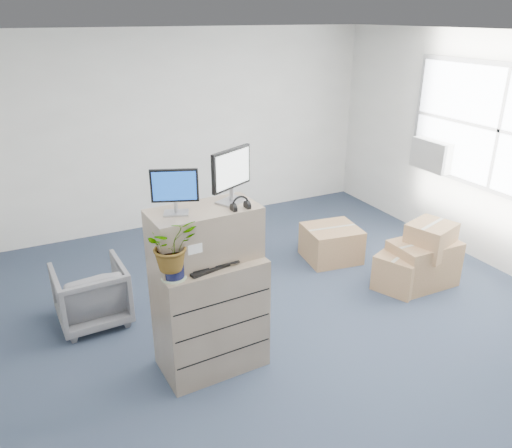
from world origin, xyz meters
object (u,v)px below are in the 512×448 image
at_px(monitor_left, 175,189).
at_px(office_chair, 91,291).
at_px(filing_cabinet_lower, 210,314).
at_px(monitor_right, 232,173).
at_px(water_bottle, 216,239).
at_px(potted_plant, 172,251).
at_px(keyboard, 211,265).

distance_m(monitor_left, office_chair, 1.88).
bearing_deg(filing_cabinet_lower, monitor_right, 14.57).
xyz_separation_m(monitor_right, water_bottle, (-0.16, 0.00, -0.57)).
height_order(water_bottle, office_chair, water_bottle).
relative_size(filing_cabinet_lower, monitor_left, 2.87).
bearing_deg(potted_plant, water_bottle, 28.25).
bearing_deg(filing_cabinet_lower, potted_plant, -158.42).
relative_size(monitor_left, keyboard, 0.79).
bearing_deg(keyboard, water_bottle, 44.93).
bearing_deg(water_bottle, potted_plant, -151.75).
xyz_separation_m(filing_cabinet_lower, water_bottle, (0.11, 0.08, 0.67)).
distance_m(keyboard, office_chair, 1.69).
height_order(monitor_right, potted_plant, monitor_right).
bearing_deg(monitor_left, filing_cabinet_lower, 10.83).
bearing_deg(water_bottle, office_chair, 131.04).
distance_m(monitor_left, monitor_right, 0.51).
relative_size(monitor_right, keyboard, 0.99).
bearing_deg(potted_plant, keyboard, 9.49).
xyz_separation_m(filing_cabinet_lower, monitor_left, (-0.23, 0.04, 1.18)).
xyz_separation_m(keyboard, potted_plant, (-0.34, -0.06, 0.23)).
bearing_deg(monitor_left, office_chair, 139.01).
height_order(monitor_right, office_chair, monitor_right).
bearing_deg(potted_plant, office_chair, 110.39).
xyz_separation_m(monitor_right, office_chair, (-1.11, 1.09, -1.41)).
bearing_deg(keyboard, filing_cabinet_lower, 70.71).
relative_size(keyboard, potted_plant, 1.07).
bearing_deg(water_bottle, filing_cabinet_lower, -141.36).
distance_m(water_bottle, potted_plant, 0.53).
bearing_deg(monitor_left, potted_plant, -98.93).
distance_m(filing_cabinet_lower, monitor_left, 1.21).
bearing_deg(office_chair, potted_plant, 107.78).
relative_size(monitor_right, water_bottle, 1.62).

